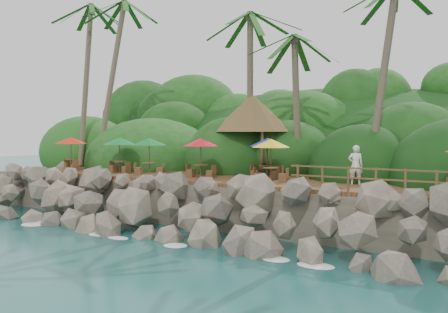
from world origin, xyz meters
The scene contains 11 objects.
ground centered at (0.00, 0.00, 0.00)m, with size 140.00×140.00×0.00m, color #19514F.
land_base centered at (0.00, 16.00, 1.05)m, with size 32.00×25.20×2.10m, color gray.
jungle_hill centered at (0.00, 23.50, 0.00)m, with size 44.80×28.00×15.40m, color #143811.
seawall centered at (0.00, 2.00, 1.15)m, with size 29.00×4.00×2.30m, color gray, non-canonical shape.
terrace centered at (0.00, 6.00, 2.20)m, with size 26.00×5.00×0.20m, color brown.
jungle_foliage centered at (0.00, 15.00, 0.00)m, with size 44.00×16.00×12.00m, color #143811, non-canonical shape.
foam_line centered at (0.00, 0.30, 0.03)m, with size 25.20×0.80×0.06m.
palapa centered at (-0.19, 9.40, 5.79)m, with size 4.73×4.73×4.60m.
dining_clusters centered at (0.06, 5.81, 4.01)m, with size 24.30×5.11×2.06m.
railing centered at (9.06, 3.65, 2.91)m, with size 8.30×0.10×1.00m.
waiter centered at (6.95, 6.10, 3.20)m, with size 0.66×0.43×1.80m, color white.
Camera 1 is at (13.51, -15.46, 4.73)m, focal length 38.83 mm.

